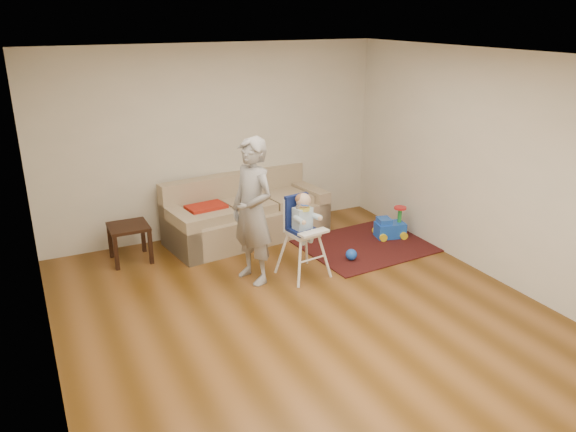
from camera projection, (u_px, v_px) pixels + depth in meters
name	position (u px, v px, depth m)	size (l,w,h in m)	color
ground	(304.00, 314.00, 6.09)	(5.50, 5.50, 0.00)	#52320F
room_envelope	(283.00, 134.00, 5.88)	(5.04, 5.52, 2.72)	silver
sofa	(247.00, 209.00, 7.99)	(2.40, 1.24, 0.89)	tan
side_table	(130.00, 243.00, 7.31)	(0.49, 0.49, 0.49)	black
area_rug	(370.00, 244.00, 7.89)	(1.87, 1.40, 0.01)	black
ride_on_toy	(390.00, 222.00, 8.05)	(0.41, 0.29, 0.45)	blue
toy_ball	(351.00, 255.00, 7.34)	(0.15, 0.15, 0.15)	blue
high_chair	(303.00, 236.00, 6.81)	(0.56, 0.56, 1.07)	white
adult	(253.00, 211.00, 6.57)	(0.64, 0.42, 1.76)	gray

